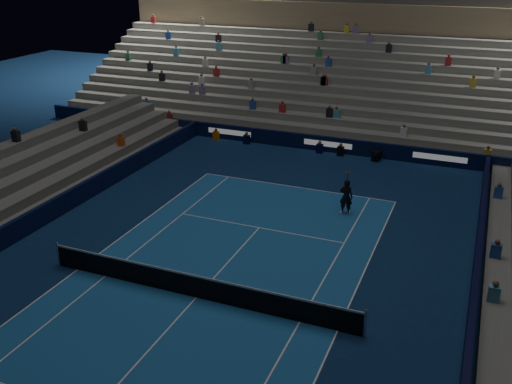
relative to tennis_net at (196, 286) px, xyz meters
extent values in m
plane|color=#0C2248|center=(0.00, 0.00, -0.50)|extent=(90.00, 90.00, 0.00)
cube|color=#1C589A|center=(0.00, 0.00, -0.50)|extent=(10.97, 23.77, 0.01)
cube|color=black|center=(0.00, 18.50, 0.00)|extent=(44.00, 0.25, 1.00)
cube|color=black|center=(9.70, 0.00, 0.00)|extent=(0.25, 37.00, 1.00)
cube|color=slate|center=(0.00, 19.50, -0.25)|extent=(44.00, 1.00, 0.50)
cube|color=slate|center=(0.00, 20.50, 0.00)|extent=(44.00, 1.00, 1.00)
cube|color=slate|center=(0.00, 21.50, 0.25)|extent=(44.00, 1.00, 1.50)
cube|color=slate|center=(0.00, 22.50, 0.50)|extent=(44.00, 1.00, 2.00)
cube|color=slate|center=(0.00, 23.50, 0.75)|extent=(44.00, 1.00, 2.50)
cube|color=slate|center=(0.00, 24.50, 1.00)|extent=(44.00, 1.00, 3.00)
cube|color=slate|center=(0.00, 25.50, 1.25)|extent=(44.00, 1.00, 3.50)
cube|color=slate|center=(0.00, 26.50, 1.50)|extent=(44.00, 1.00, 4.00)
cube|color=slate|center=(0.00, 27.50, 1.75)|extent=(44.00, 1.00, 4.50)
cube|color=slate|center=(0.00, 28.50, 2.00)|extent=(44.00, 1.00, 5.00)
cube|color=slate|center=(0.00, 29.50, 2.25)|extent=(44.00, 1.00, 5.50)
cube|color=slate|center=(0.00, 30.50, 2.50)|extent=(44.00, 1.00, 6.00)
cube|color=#8C7656|center=(0.00, 31.60, 6.60)|extent=(44.00, 0.60, 2.20)
cube|color=slate|center=(10.50, 0.00, -0.25)|extent=(1.00, 37.00, 0.50)
cylinder|color=#B2B2B7|center=(-6.40, 0.00, 0.05)|extent=(0.10, 0.10, 1.10)
cylinder|color=#B2B2B7|center=(6.40, 0.00, 0.05)|extent=(0.10, 0.10, 1.10)
cube|color=black|center=(0.00, 0.00, -0.05)|extent=(12.80, 0.03, 0.90)
cube|color=white|center=(0.00, 0.00, 0.44)|extent=(12.80, 0.04, 0.08)
imported|color=black|center=(3.38, 9.52, 0.40)|extent=(0.67, 0.45, 1.82)
cube|color=black|center=(3.26, 17.93, -0.20)|extent=(0.54, 0.62, 0.61)
cylinder|color=black|center=(3.26, 17.47, -0.01)|extent=(0.21, 0.37, 0.16)
camera|label=1|loc=(9.05, -16.28, 11.62)|focal=40.36mm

